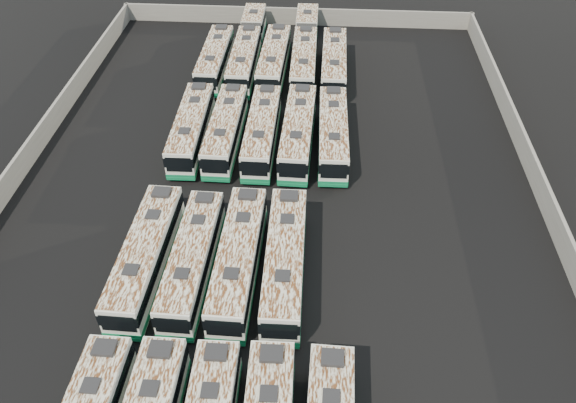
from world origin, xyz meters
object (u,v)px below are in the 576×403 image
object	(u,v)px
bus_midback_far_left	(191,128)
bus_back_right	(305,49)
bus_midback_left	(226,130)
bus_back_center	(274,60)
bus_midback_center	(262,131)
bus_midfront_far_left	(146,256)
bus_back_far_right	(334,63)
bus_midback_right	(298,132)
bus_midfront_left	(193,259)
bus_midfront_center	(239,259)
bus_midback_far_right	(333,133)
bus_midfront_right	(285,261)
bus_back_far_left	(215,59)
bus_back_left	(248,47)

from	to	relation	value
bus_midback_far_left	bus_back_right	world-z (taller)	bus_back_right
bus_midback_left	bus_back_center	size ratio (longest dim) A/B	0.96
bus_midback_left	bus_midback_center	size ratio (longest dim) A/B	0.99
bus_midfront_far_left	bus_back_far_right	size ratio (longest dim) A/B	1.01
bus_midback_right	bus_midfront_left	bearing A→B (deg)	-110.55
bus_midfront_far_left	bus_midback_center	xyz separation A→B (m)	(6.66, 16.24, -0.03)
bus_midback_center	bus_back_right	size ratio (longest dim) A/B	0.63
bus_midback_center	bus_midback_right	xyz separation A→B (m)	(3.34, 0.08, 0.04)
bus_midfront_center	bus_back_far_right	bearing A→B (deg)	78.45
bus_midfront_center	bus_midback_far_right	bearing A→B (deg)	68.87
bus_midfront_right	bus_back_far_left	distance (m)	31.58
bus_back_left	bus_midfront_left	bearing A→B (deg)	-89.90
bus_midfront_left	bus_back_center	bearing A→B (deg)	85.17
bus_back_far_right	bus_midback_left	bearing A→B (deg)	-125.85
bus_back_far_right	bus_midfront_center	bearing A→B (deg)	-102.04
bus_midback_far_left	bus_midfront_left	bearing A→B (deg)	-79.66
bus_midback_far_right	bus_midback_center	bearing A→B (deg)	-179.97
bus_midfront_far_left	bus_back_left	bearing A→B (deg)	85.72
bus_midback_right	bus_midback_far_right	world-z (taller)	bus_midback_right
bus_midfront_far_left	bus_midback_right	xyz separation A→B (m)	(10.00, 16.31, 0.01)
bus_back_center	bus_back_right	xyz separation A→B (m)	(3.33, 3.13, -0.02)
bus_midback_far_left	bus_back_center	distance (m)	15.27
bus_midfront_far_left	bus_back_center	distance (m)	30.84
bus_midback_far_right	bus_back_far_right	bearing A→B (deg)	89.02
bus_midfront_right	bus_back_right	bearing A→B (deg)	89.41
bus_midfront_far_left	bus_back_right	world-z (taller)	bus_midfront_far_left
bus_midfront_far_left	bus_back_right	distance (m)	34.70
bus_midback_left	bus_midback_far_left	bearing A→B (deg)	-179.76
bus_back_left	bus_midback_center	bearing A→B (deg)	-78.76
bus_midfront_center	bus_back_right	size ratio (longest dim) A/B	0.65
bus_midfront_far_left	bus_midback_left	world-z (taller)	bus_midfront_far_left
bus_midfront_right	bus_back_center	size ratio (longest dim) A/B	1.00
bus_midfront_right	bus_midfront_far_left	bearing A→B (deg)	-179.87
bus_midback_center	bus_back_far_left	size ratio (longest dim) A/B	1.01
bus_back_right	bus_back_far_right	size ratio (longest dim) A/B	1.55
bus_midback_right	bus_midback_left	bearing A→B (deg)	-178.57
bus_back_far_left	bus_midback_right	bearing A→B (deg)	-53.73
bus_back_center	bus_midfront_center	bearing A→B (deg)	-88.35
bus_midfront_center	bus_back_left	distance (m)	33.27
bus_midback_right	bus_back_far_right	size ratio (longest dim) A/B	1.01
bus_midback_far_right	bus_midfront_right	bearing A→B (deg)	-102.37
bus_midback_far_left	bus_back_far_right	bearing A→B (deg)	44.64
bus_midfront_far_left	bus_midback_center	size ratio (longest dim) A/B	1.02
bus_midfront_right	bus_back_far_left	bearing A→B (deg)	107.74
bus_midback_far_right	bus_back_left	world-z (taller)	bus_midback_far_right
bus_midfront_far_left	bus_back_far_left	world-z (taller)	bus_midfront_far_left
bus_midfront_far_left	bus_midback_far_right	distance (m)	21.02
bus_midfront_left	bus_midback_far_right	size ratio (longest dim) A/B	0.98
bus_back_far_left	bus_back_left	bearing A→B (deg)	43.76
bus_back_far_left	bus_midback_far_right	bearing A→B (deg)	-45.83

